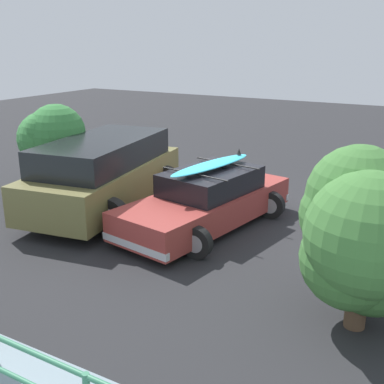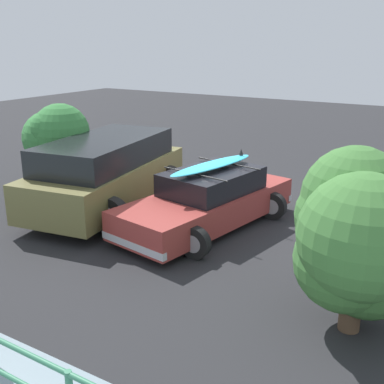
{
  "view_description": "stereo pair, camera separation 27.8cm",
  "coord_description": "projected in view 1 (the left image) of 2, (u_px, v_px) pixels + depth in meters",
  "views": [
    {
      "loc": [
        -4.9,
        9.28,
        3.85
      ],
      "look_at": [
        -0.42,
        1.33,
        0.95
      ],
      "focal_mm": 45.0,
      "sensor_mm": 36.0,
      "label": 1
    },
    {
      "loc": [
        -5.14,
        9.14,
        3.85
      ],
      "look_at": [
        -0.42,
        1.33,
        0.95
      ],
      "focal_mm": 45.0,
      "sensor_mm": 36.0,
      "label": 2
    }
  ],
  "objects": [
    {
      "name": "ground_plane",
      "position": [
        204.0,
        214.0,
        11.17
      ],
      "size": [
        44.0,
        44.0,
        0.02
      ],
      "primitive_type": "cube",
      "color": "#28282B",
      "rests_on": "ground"
    },
    {
      "name": "bush_near_left",
      "position": [
        361.0,
        233.0,
        6.59
      ],
      "size": [
        1.93,
        2.36,
        2.46
      ],
      "color": "brown",
      "rests_on": "ground"
    },
    {
      "name": "bush_near_right",
      "position": [
        53.0,
        144.0,
        11.9
      ],
      "size": [
        2.15,
        1.53,
        2.38
      ],
      "color": "brown",
      "rests_on": "ground"
    },
    {
      "name": "sedan_car",
      "position": [
        207.0,
        200.0,
        10.22
      ],
      "size": [
        2.67,
        4.56,
        1.51
      ],
      "color": "#9E3833",
      "rests_on": "ground"
    },
    {
      "name": "suv_car",
      "position": [
        104.0,
        173.0,
        11.13
      ],
      "size": [
        3.14,
        4.87,
        1.71
      ],
      "color": "brown",
      "rests_on": "ground"
    },
    {
      "name": "railing_fence",
      "position": [
        27.0,
        374.0,
        4.83
      ],
      "size": [
        8.05,
        0.17,
        0.96
      ],
      "color": "#387F5B",
      "rests_on": "ground"
    }
  ]
}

